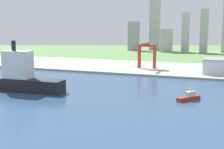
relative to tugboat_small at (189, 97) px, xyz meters
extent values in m
plane|color=#5B8249|center=(-37.54, -14.59, -2.83)|extent=(2400.00, 2400.00, 0.00)
cube|color=#2D4C70|center=(-37.54, -74.59, -2.76)|extent=(840.00, 360.00, 0.15)
cube|color=#98A395|center=(-37.54, 175.41, -1.58)|extent=(840.00, 140.00, 2.50)
cube|color=#B22D1E|center=(-0.33, -0.43, -1.03)|extent=(17.60, 21.09, 3.30)
cube|color=beige|center=(0.84, 1.11, 2.64)|extent=(8.11, 8.94, 4.05)
cylinder|color=yellow|center=(1.54, 2.02, 5.98)|extent=(1.11, 1.11, 2.64)
cube|color=black|center=(-146.98, -19.11, 3.28)|extent=(74.03, 18.88, 11.92)
cube|color=silver|center=(-156.35, -19.39, 22.22)|extent=(26.89, 14.79, 25.97)
cylinder|color=black|center=(-160.02, -19.50, 39.97)|extent=(4.00, 4.00, 9.53)
cube|color=#B72D23|center=(-90.05, 157.37, 14.92)|extent=(2.20, 2.20, 30.51)
cube|color=#B72D23|center=(-67.96, 157.37, 14.92)|extent=(2.20, 2.20, 30.51)
cube|color=#B72D23|center=(-90.05, 165.37, 14.92)|extent=(2.20, 2.20, 30.51)
cube|color=#B72D23|center=(-67.96, 165.37, 14.92)|extent=(2.20, 2.20, 30.51)
cube|color=#B72D23|center=(-79.01, 161.37, 31.58)|extent=(24.49, 10.00, 2.80)
cube|color=#B72D23|center=(-79.01, 152.51, 34.38)|extent=(2.60, 35.45, 2.60)
cube|color=gray|center=(-204.81, 500.59, 34.06)|extent=(25.87, 21.66, 73.78)
cube|color=#A8ABB2|center=(-156.99, 530.82, 67.33)|extent=(25.28, 18.61, 140.32)
cube|color=#A5A3AC|center=(-114.94, 478.65, 24.81)|extent=(26.14, 20.70, 55.28)
cube|color=#B4B2BA|center=(-72.05, 491.66, 44.38)|extent=(17.80, 15.37, 94.42)
cube|color=#A4A9A6|center=(-28.92, 484.56, 47.82)|extent=(16.97, 22.27, 101.31)
camera|label=1|loc=(29.25, -248.44, 57.33)|focal=48.19mm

